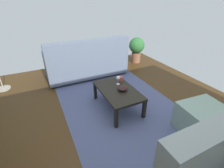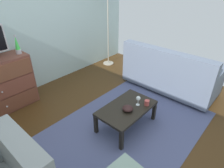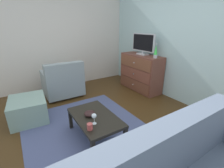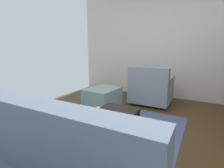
{
  "view_description": "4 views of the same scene",
  "coord_description": "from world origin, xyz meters",
  "px_view_note": "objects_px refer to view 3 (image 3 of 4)",
  "views": [
    {
      "loc": [
        -1.82,
        0.95,
        1.73
      ],
      "look_at": [
        -0.01,
        0.07,
        0.63
      ],
      "focal_mm": 25.77,
      "sensor_mm": 36.0,
      "label": 1
    },
    {
      "loc": [
        -1.72,
        -1.55,
        2.15
      ],
      "look_at": [
        -0.06,
        -0.08,
        0.87
      ],
      "focal_mm": 30.87,
      "sensor_mm": 36.0,
      "label": 2
    },
    {
      "loc": [
        2.05,
        -1.02,
        1.63
      ],
      "look_at": [
        0.27,
        0.11,
        0.85
      ],
      "focal_mm": 25.16,
      "sensor_mm": 36.0,
      "label": 3
    },
    {
      "loc": [
        2.14,
        0.93,
        1.28
      ],
      "look_at": [
        0.31,
        -0.06,
        0.83
      ],
      "focal_mm": 27.6,
      "sensor_mm": 36.0,
      "label": 4
    }
  ],
  "objects_px": {
    "lava_lamp": "(156,52)",
    "coffee_table": "(95,119)",
    "ottoman": "(29,109)",
    "armchair": "(63,82)",
    "dresser": "(141,72)",
    "tv": "(143,44)",
    "mug": "(90,127)",
    "bowl_decorative": "(90,114)",
    "wine_glass": "(94,116)"
  },
  "relations": [
    {
      "from": "armchair",
      "to": "ottoman",
      "type": "bearing_deg",
      "value": -50.0
    },
    {
      "from": "mug",
      "to": "bowl_decorative",
      "type": "xyz_separation_m",
      "value": [
        -0.31,
        0.14,
        -0.01
      ]
    },
    {
      "from": "lava_lamp",
      "to": "bowl_decorative",
      "type": "height_order",
      "value": "lava_lamp"
    },
    {
      "from": "lava_lamp",
      "to": "ottoman",
      "type": "bearing_deg",
      "value": -99.68
    },
    {
      "from": "dresser",
      "to": "bowl_decorative",
      "type": "bearing_deg",
      "value": -61.44
    },
    {
      "from": "coffee_table",
      "to": "ottoman",
      "type": "height_order",
      "value": "ottoman"
    },
    {
      "from": "coffee_table",
      "to": "mug",
      "type": "xyz_separation_m",
      "value": [
        0.25,
        -0.2,
        0.09
      ]
    },
    {
      "from": "coffee_table",
      "to": "ottoman",
      "type": "bearing_deg",
      "value": -143.83
    },
    {
      "from": "tv",
      "to": "armchair",
      "type": "height_order",
      "value": "tv"
    },
    {
      "from": "mug",
      "to": "armchair",
      "type": "bearing_deg",
      "value": 173.35
    },
    {
      "from": "dresser",
      "to": "wine_glass",
      "type": "bearing_deg",
      "value": -57.21
    },
    {
      "from": "coffee_table",
      "to": "armchair",
      "type": "bearing_deg",
      "value": 178.63
    },
    {
      "from": "dresser",
      "to": "mug",
      "type": "xyz_separation_m",
      "value": [
        1.39,
        -2.12,
        -0.06
      ]
    },
    {
      "from": "tv",
      "to": "lava_lamp",
      "type": "relative_size",
      "value": 2.25
    },
    {
      "from": "armchair",
      "to": "dresser",
      "type": "bearing_deg",
      "value": 70.28
    },
    {
      "from": "mug",
      "to": "ottoman",
      "type": "relative_size",
      "value": 0.16
    },
    {
      "from": "armchair",
      "to": "ottoman",
      "type": "height_order",
      "value": "armchair"
    },
    {
      "from": "tv",
      "to": "coffee_table",
      "type": "height_order",
      "value": "tv"
    },
    {
      "from": "dresser",
      "to": "coffee_table",
      "type": "relative_size",
      "value": 1.3
    },
    {
      "from": "dresser",
      "to": "coffee_table",
      "type": "xyz_separation_m",
      "value": [
        1.14,
        -1.93,
        -0.15
      ]
    },
    {
      "from": "bowl_decorative",
      "to": "armchair",
      "type": "xyz_separation_m",
      "value": [
        -1.76,
        0.1,
        -0.05
      ]
    },
    {
      "from": "tv",
      "to": "wine_glass",
      "type": "bearing_deg",
      "value": -57.58
    },
    {
      "from": "armchair",
      "to": "ottoman",
      "type": "relative_size",
      "value": 1.24
    },
    {
      "from": "dresser",
      "to": "armchair",
      "type": "bearing_deg",
      "value": -109.72
    },
    {
      "from": "lava_lamp",
      "to": "coffee_table",
      "type": "bearing_deg",
      "value": -71.16
    },
    {
      "from": "coffee_table",
      "to": "mug",
      "type": "height_order",
      "value": "mug"
    },
    {
      "from": "lava_lamp",
      "to": "armchair",
      "type": "bearing_deg",
      "value": -122.47
    },
    {
      "from": "tv",
      "to": "coffee_table",
      "type": "xyz_separation_m",
      "value": [
        1.14,
        -1.95,
        -0.89
      ]
    },
    {
      "from": "dresser",
      "to": "tv",
      "type": "bearing_deg",
      "value": 83.65
    },
    {
      "from": "dresser",
      "to": "wine_glass",
      "type": "relative_size",
      "value": 7.59
    },
    {
      "from": "ottoman",
      "to": "wine_glass",
      "type": "bearing_deg",
      "value": 29.49
    },
    {
      "from": "dresser",
      "to": "bowl_decorative",
      "type": "xyz_separation_m",
      "value": [
        1.08,
        -1.99,
        -0.07
      ]
    },
    {
      "from": "wine_glass",
      "to": "bowl_decorative",
      "type": "bearing_deg",
      "value": 171.73
    },
    {
      "from": "dresser",
      "to": "ottoman",
      "type": "xyz_separation_m",
      "value": [
        0.04,
        -2.73,
        -0.26
      ]
    },
    {
      "from": "bowl_decorative",
      "to": "armchair",
      "type": "relative_size",
      "value": 0.19
    },
    {
      "from": "lava_lamp",
      "to": "mug",
      "type": "relative_size",
      "value": 2.89
    },
    {
      "from": "coffee_table",
      "to": "ottoman",
      "type": "distance_m",
      "value": 1.37
    },
    {
      "from": "tv",
      "to": "coffee_table",
      "type": "relative_size",
      "value": 0.81
    },
    {
      "from": "tv",
      "to": "mug",
      "type": "height_order",
      "value": "tv"
    },
    {
      "from": "coffee_table",
      "to": "mug",
      "type": "distance_m",
      "value": 0.33
    },
    {
      "from": "tv",
      "to": "bowl_decorative",
      "type": "relative_size",
      "value": 4.52
    },
    {
      "from": "bowl_decorative",
      "to": "ottoman",
      "type": "xyz_separation_m",
      "value": [
        -1.04,
        -0.75,
        -0.2
      ]
    },
    {
      "from": "coffee_table",
      "to": "wine_glass",
      "type": "distance_m",
      "value": 0.25
    },
    {
      "from": "coffee_table",
      "to": "mug",
      "type": "bearing_deg",
      "value": -38.11
    },
    {
      "from": "dresser",
      "to": "lava_lamp",
      "type": "xyz_separation_m",
      "value": [
        0.5,
        -0.04,
        0.61
      ]
    },
    {
      "from": "dresser",
      "to": "coffee_table",
      "type": "height_order",
      "value": "dresser"
    },
    {
      "from": "armchair",
      "to": "lava_lamp",
      "type": "bearing_deg",
      "value": 57.53
    },
    {
      "from": "lava_lamp",
      "to": "coffee_table",
      "type": "distance_m",
      "value": 2.13
    },
    {
      "from": "ottoman",
      "to": "mug",
      "type": "bearing_deg",
      "value": 24.19
    },
    {
      "from": "ottoman",
      "to": "armchair",
      "type": "bearing_deg",
      "value": 130.0
    }
  ]
}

